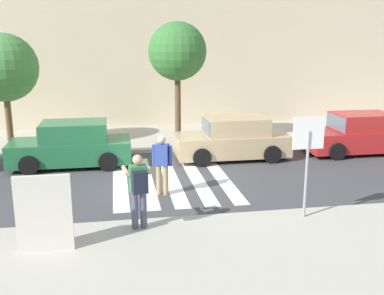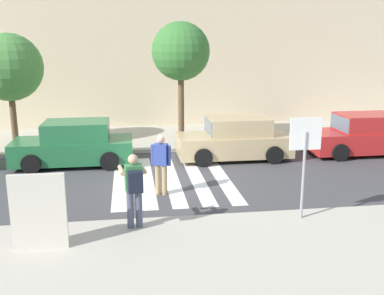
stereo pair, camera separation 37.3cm
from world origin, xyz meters
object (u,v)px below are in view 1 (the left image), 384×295
street_tree_west (4,68)px  street_tree_center (177,52)px  stop_sign (308,145)px  advertising_board (44,214)px  pedestrian_crossing (162,162)px  photographer_with_backpack (139,185)px  parked_car_tan (233,139)px  parked_car_green (72,145)px  parked_car_red (359,134)px

street_tree_west → street_tree_center: bearing=-1.6°
street_tree_west → street_tree_center: 6.59m
stop_sign → street_tree_west: bearing=135.1°
advertising_board → stop_sign: bearing=7.9°
street_tree_center → pedestrian_crossing: bearing=-102.3°
stop_sign → street_tree_west: size_ratio=0.55×
street_tree_center → advertising_board: 10.31m
photographer_with_backpack → parked_car_tan: size_ratio=0.42×
stop_sign → advertising_board: 6.03m
pedestrian_crossing → parked_car_green: (-2.77, 3.50, -0.25)m
photographer_with_backpack → parked_car_tan: 7.13m
parked_car_tan → street_tree_west: street_tree_west is taller
pedestrian_crossing → street_tree_center: (1.26, 5.76, 2.83)m
parked_car_tan → street_tree_center: (-1.71, 2.26, 3.08)m
advertising_board → parked_car_red: bearing=32.5°
stop_sign → parked_car_tan: 6.12m
photographer_with_backpack → street_tree_west: bearing=118.1°
parked_car_tan → parked_car_red: bearing=0.0°
advertising_board → pedestrian_crossing: bearing=50.7°
parked_car_green → stop_sign: bearing=-45.2°
stop_sign → photographer_with_backpack: (-3.96, -0.04, -0.75)m
street_tree_center → advertising_board: bearing=-113.6°
photographer_with_backpack → parked_car_red: 10.66m
pedestrian_crossing → advertising_board: size_ratio=1.08×
parked_car_green → advertising_board: 6.82m
pedestrian_crossing → stop_sign: bearing=-38.2°
stop_sign → parked_car_red: (4.81, 6.00, -1.19)m
stop_sign → photographer_with_backpack: stop_sign is taller
parked_car_green → street_tree_west: street_tree_west is taller
parked_car_green → street_tree_center: street_tree_center is taller
parked_car_green → parked_car_tan: bearing=0.0°
photographer_with_backpack → advertising_board: size_ratio=1.08×
photographer_with_backpack → parked_car_green: size_ratio=0.42×
stop_sign → photographer_with_backpack: 4.03m
pedestrian_crossing → parked_car_green: size_ratio=0.42×
street_tree_west → pedestrian_crossing: bearing=-48.2°
photographer_with_backpack → advertising_board: photographer_with_backpack is taller
photographer_with_backpack → stop_sign: bearing=0.6°
street_tree_center → parked_car_tan: bearing=-52.8°
parked_car_tan → street_tree_west: (-8.28, 2.44, 2.52)m
parked_car_green → pedestrian_crossing: bearing=-51.6°
pedestrian_crossing → parked_car_tan: bearing=49.7°
photographer_with_backpack → street_tree_west: (-4.52, 8.48, 2.08)m
stop_sign → parked_car_red: bearing=51.3°
pedestrian_crossing → street_tree_west: street_tree_west is taller
parked_car_tan → advertising_board: advertising_board is taller
pedestrian_crossing → street_tree_west: (-5.31, 5.94, 2.27)m
stop_sign → photographer_with_backpack: size_ratio=1.42×
stop_sign → street_tree_west: 12.04m
pedestrian_crossing → parked_car_red: 8.73m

